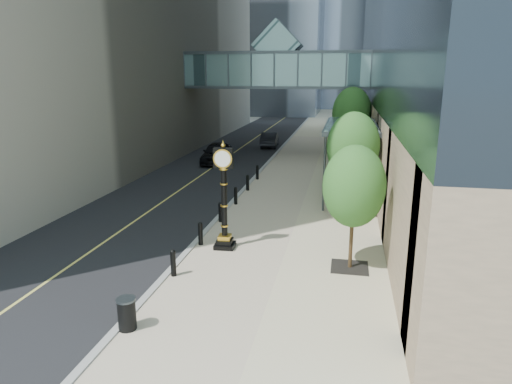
% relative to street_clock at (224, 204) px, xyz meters
% --- Properties ---
extents(ground, '(320.00, 320.00, 0.00)m').
position_rel_street_clock_xyz_m(ground, '(1.59, -4.07, -1.99)').
color(ground, gray).
rests_on(ground, ground).
extents(road, '(8.00, 180.00, 0.02)m').
position_rel_street_clock_xyz_m(road, '(-5.41, 35.93, -1.98)').
color(road, black).
rests_on(road, ground).
extents(sidewalk, '(8.00, 180.00, 0.06)m').
position_rel_street_clock_xyz_m(sidewalk, '(2.59, 35.93, -1.96)').
color(sidewalk, tan).
rests_on(sidewalk, ground).
extents(curb, '(0.25, 180.00, 0.07)m').
position_rel_street_clock_xyz_m(curb, '(-1.41, 35.93, -1.95)').
color(curb, gray).
rests_on(curb, ground).
extents(skywalk, '(17.00, 4.20, 5.80)m').
position_rel_street_clock_xyz_m(skywalk, '(-1.41, 23.93, 5.73)').
color(skywalk, slate).
rests_on(skywalk, ground).
extents(entrance_canopy, '(3.00, 8.00, 4.38)m').
position_rel_street_clock_xyz_m(entrance_canopy, '(5.07, 9.93, 2.20)').
color(entrance_canopy, '#383F44').
rests_on(entrance_canopy, ground).
extents(bollard_row, '(0.20, 16.20, 0.90)m').
position_rel_street_clock_xyz_m(bollard_row, '(-1.11, 4.93, -1.48)').
color(bollard_row, black).
rests_on(bollard_row, sidewalk).
extents(street_trees, '(3.01, 28.46, 6.19)m').
position_rel_street_clock_xyz_m(street_trees, '(5.19, 13.56, 1.75)').
color(street_trees, black).
rests_on(street_trees, sidewalk).
extents(street_clock, '(0.87, 0.87, 4.44)m').
position_rel_street_clock_xyz_m(street_clock, '(0.00, 0.00, 0.00)').
color(street_clock, black).
rests_on(street_clock, sidewalk).
extents(trash_bin, '(0.68, 0.68, 0.90)m').
position_rel_street_clock_xyz_m(trash_bin, '(-1.11, -6.71, -1.48)').
color(trash_bin, black).
rests_on(trash_bin, sidewalk).
extents(pedestrian, '(0.65, 0.51, 1.58)m').
position_rel_street_clock_xyz_m(pedestrian, '(4.52, 9.61, -1.14)').
color(pedestrian, beige).
rests_on(pedestrian, sidewalk).
extents(car_near, '(2.25, 5.06, 1.69)m').
position_rel_street_clock_xyz_m(car_near, '(-5.59, 18.41, -1.12)').
color(car_near, black).
rests_on(car_near, road).
extents(car_far, '(1.88, 4.56, 1.47)m').
position_rel_street_clock_xyz_m(car_far, '(-2.75, 27.92, -1.23)').
color(car_far, black).
rests_on(car_far, road).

